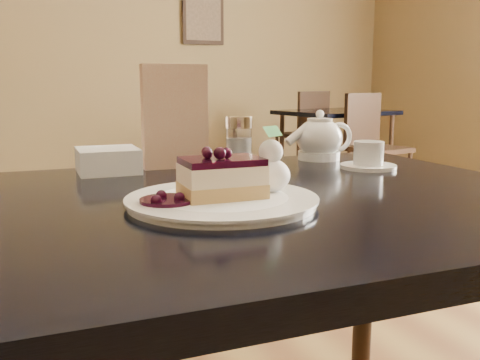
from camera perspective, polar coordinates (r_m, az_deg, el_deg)
name	(u,v)px	position (r m, az deg, el deg)	size (l,w,h in m)	color
main_table	(212,246)	(0.87, -3.03, -7.02)	(1.21, 0.82, 0.75)	black
dessert_plate	(222,201)	(0.80, -1.94, -2.27)	(0.28, 0.28, 0.01)	white
cheesecake_slice	(222,178)	(0.79, -1.96, 0.23)	(0.12, 0.09, 0.06)	tan
whipped_cream	(271,175)	(0.84, 3.28, 0.52)	(0.06, 0.06, 0.05)	white
berry_sauce	(167,200)	(0.77, -7.75, -2.18)	(0.08, 0.08, 0.01)	black
tea_set	(328,143)	(1.26, 9.41, 3.92)	(0.19, 0.27, 0.11)	white
menu_card	(175,117)	(1.15, -6.94, 6.71)	(0.14, 0.03, 0.22)	beige
sugar_shaker	(239,141)	(1.16, -0.12, 4.19)	(0.06, 0.06, 0.11)	white
napkin_stack	(108,160)	(1.12, -13.91, 2.05)	(0.12, 0.12, 0.05)	white
bg_table_far_right	(334,179)	(4.91, 9.98, 0.07)	(1.04, 1.66, 1.10)	black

